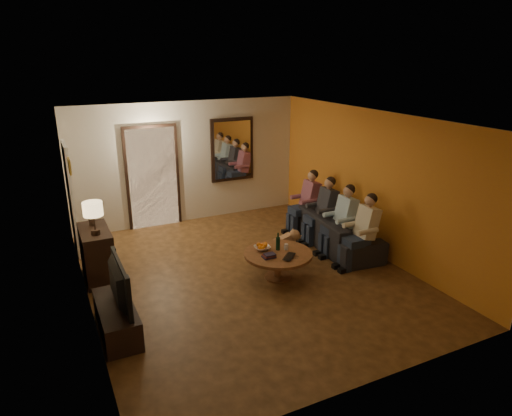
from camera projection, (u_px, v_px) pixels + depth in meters
name	position (u px, v px, depth m)	size (l,w,h in m)	color
floor	(248.00, 275.00, 7.65)	(5.00, 6.00, 0.01)	#422A11
ceiling	(247.00, 119.00, 6.81)	(5.00, 6.00, 0.01)	white
back_wall	(189.00, 163.00, 9.79)	(5.00, 0.02, 2.60)	beige
front_wall	(370.00, 282.00, 4.67)	(5.00, 0.02, 2.60)	beige
left_wall	(81.00, 226.00, 6.20)	(0.02, 6.00, 2.60)	beige
right_wall	(372.00, 183.00, 8.26)	(0.02, 6.00, 2.60)	beige
orange_accent	(372.00, 183.00, 8.26)	(0.01, 6.00, 2.60)	orange
kitchen_doorway	(153.00, 178.00, 9.52)	(1.00, 0.06, 2.10)	#FFE0A5
door_trim	(153.00, 178.00, 9.51)	(1.12, 0.04, 2.22)	black
fridge_glimpse	(165.00, 184.00, 9.68)	(0.45, 0.03, 1.70)	silver
mirror_frame	(232.00, 150.00, 10.10)	(1.00, 0.05, 1.40)	black
mirror_glass	(233.00, 150.00, 10.07)	(0.86, 0.02, 1.26)	white
white_door	(71.00, 199.00, 8.27)	(0.06, 0.85, 2.04)	white
framed_art	(69.00, 166.00, 7.14)	(0.03, 0.28, 0.24)	#B28C33
art_canvas	(70.00, 166.00, 7.15)	(0.01, 0.22, 0.18)	brown
dresser	(97.00, 254.00, 7.43)	(0.45, 0.96, 0.85)	black
table_lamp	(94.00, 218.00, 7.01)	(0.30, 0.30, 0.54)	beige
flower_vase	(91.00, 213.00, 7.40)	(0.14, 0.14, 0.44)	#AC122C
tv_stand	(117.00, 319.00, 6.02)	(0.45, 1.20, 0.40)	black
tv	(113.00, 284.00, 5.86)	(0.14, 1.07, 0.61)	black
sofa	(336.00, 230.00, 8.70)	(0.85, 2.17, 0.63)	black
person_a	(363.00, 233.00, 7.80)	(0.60, 0.40, 1.20)	tan
person_b	(342.00, 222.00, 8.31)	(0.60, 0.40, 1.20)	tan
person_c	(324.00, 213.00, 8.83)	(0.60, 0.40, 1.20)	tan
person_d	(307.00, 204.00, 9.34)	(0.60, 0.40, 1.20)	tan
dog	(282.00, 244.00, 8.18)	(0.56, 0.24, 0.56)	#926643
coffee_table	(278.00, 265.00, 7.49)	(1.12, 1.12, 0.45)	brown
bowl	(262.00, 248.00, 7.52)	(0.26, 0.26, 0.06)	white
oranges	(262.00, 244.00, 7.50)	(0.20, 0.20, 0.08)	orange
wine_bottle	(278.00, 241.00, 7.47)	(0.07, 0.07, 0.31)	black
wine_glass	(286.00, 247.00, 7.51)	(0.06, 0.06, 0.10)	silver
book_stack	(269.00, 256.00, 7.23)	(0.20, 0.15, 0.07)	black
laptop	(292.00, 257.00, 7.21)	(0.33, 0.21, 0.03)	black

